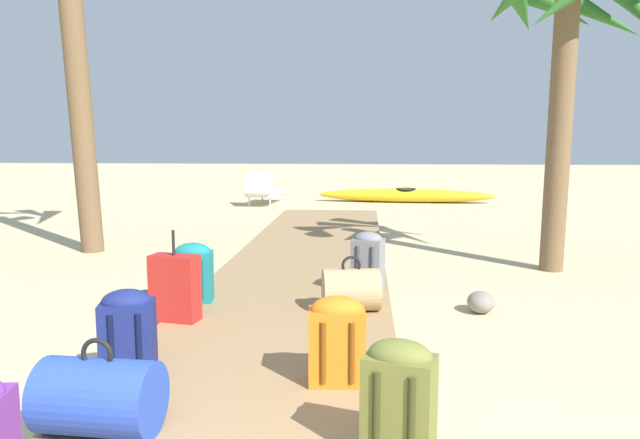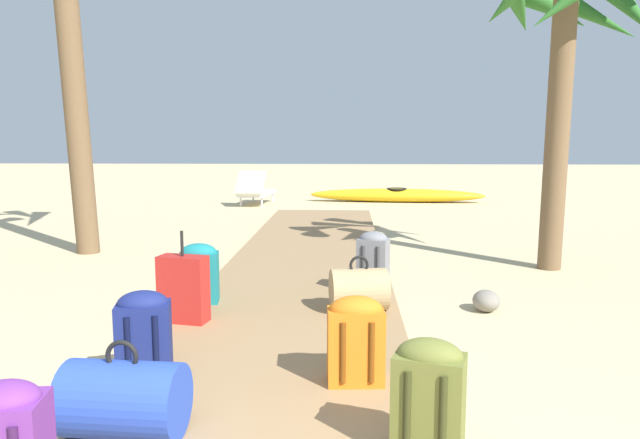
{
  "view_description": "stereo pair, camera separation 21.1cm",
  "coord_description": "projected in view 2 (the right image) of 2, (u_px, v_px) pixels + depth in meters",
  "views": [
    {
      "loc": [
        0.68,
        -1.11,
        1.51
      ],
      "look_at": [
        0.15,
        5.93,
        0.55
      ],
      "focal_mm": 33.41,
      "sensor_mm": 36.0,
      "label": 1
    },
    {
      "loc": [
        0.47,
        -1.12,
        1.51
      ],
      "look_at": [
        0.15,
        5.93,
        0.55
      ],
      "focal_mm": 33.41,
      "sensor_mm": 36.0,
      "label": 2
    }
  ],
  "objects": [
    {
      "name": "rock_right_near",
      "position": [
        486.0,
        301.0,
        5.24
      ],
      "size": [
        0.26,
        0.3,
        0.19
      ],
      "primitive_type": "ellipsoid",
      "rotation": [
        0.0,
        0.0,
        3.08
      ],
      "color": "gray",
      "rests_on": "ground"
    },
    {
      "name": "backpack_orange",
      "position": [
        356.0,
        337.0,
        3.49
      ],
      "size": [
        0.34,
        0.24,
        0.53
      ],
      "color": "orange",
      "rests_on": "boardwalk"
    },
    {
      "name": "rock_left_far",
      "position": [
        150.0,
        304.0,
        5.11
      ],
      "size": [
        0.29,
        0.34,
        0.21
      ],
      "primitive_type": "ellipsoid",
      "rotation": [
        0.0,
        0.0,
        0.03
      ],
      "color": "slate",
      "rests_on": "ground"
    },
    {
      "name": "duffel_bag_tan",
      "position": [
        359.0,
        289.0,
        4.98
      ],
      "size": [
        0.52,
        0.42,
        0.47
      ],
      "color": "tan",
      "rests_on": "boardwalk"
    },
    {
      "name": "ground_plane",
      "position": [
        297.0,
        300.0,
        5.6
      ],
      "size": [
        60.0,
        60.0,
        0.0
      ],
      "primitive_type": "plane",
      "color": "#CCB789"
    },
    {
      "name": "backpack_navy",
      "position": [
        144.0,
        331.0,
        3.59
      ],
      "size": [
        0.36,
        0.29,
        0.53
      ],
      "color": "navy",
      "rests_on": "boardwalk"
    },
    {
      "name": "backpack_olive",
      "position": [
        429.0,
        394.0,
        2.68
      ],
      "size": [
        0.36,
        0.29,
        0.55
      ],
      "color": "olive",
      "rests_on": "boardwalk"
    },
    {
      "name": "suitcase_red",
      "position": [
        183.0,
        289.0,
        4.66
      ],
      "size": [
        0.4,
        0.25,
        0.72
      ],
      "color": "red",
      "rests_on": "boardwalk"
    },
    {
      "name": "backpack_grey",
      "position": [
        373.0,
        261.0,
        5.51
      ],
      "size": [
        0.32,
        0.28,
        0.58
      ],
      "color": "slate",
      "rests_on": "boardwalk"
    },
    {
      "name": "palm_tree_far_right",
      "position": [
        571.0,
        20.0,
        6.55
      ],
      "size": [
        2.04,
        2.18,
        3.6
      ],
      "color": "brown",
      "rests_on": "ground"
    },
    {
      "name": "backpack_teal",
      "position": [
        199.0,
        271.0,
        5.22
      ],
      "size": [
        0.36,
        0.28,
        0.53
      ],
      "color": "#197A7F",
      "rests_on": "boardwalk"
    },
    {
      "name": "lounge_chair",
      "position": [
        256.0,
        191.0,
        13.6
      ],
      "size": [
        0.74,
        1.59,
        0.79
      ],
      "color": "white",
      "rests_on": "ground"
    },
    {
      "name": "boardwalk",
      "position": [
        305.0,
        271.0,
        6.66
      ],
      "size": [
        1.83,
        10.77,
        0.08
      ],
      "primitive_type": "cube",
      "color": "#9E7A51",
      "rests_on": "ground"
    },
    {
      "name": "duffel_bag_blue",
      "position": [
        124.0,
        399.0,
        2.86
      ],
      "size": [
        0.59,
        0.41,
        0.48
      ],
      "color": "#2847B7",
      "rests_on": "boardwalk"
    },
    {
      "name": "kayak",
      "position": [
        397.0,
        195.0,
        14.23
      ],
      "size": [
        4.19,
        0.87,
        0.33
      ],
      "color": "gold",
      "rests_on": "ground"
    }
  ]
}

